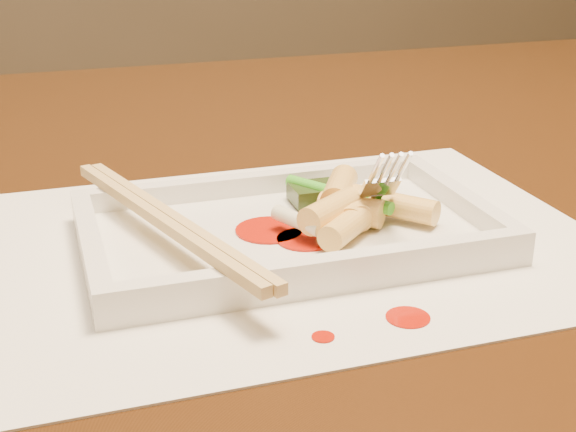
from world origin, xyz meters
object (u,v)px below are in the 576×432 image
object	(u,v)px
table	(309,272)
chopstick_a	(160,220)
plate_base	(288,236)
fork	(381,103)
placemat	(288,243)

from	to	relation	value
table	chopstick_a	size ratio (longest dim) A/B	6.00
table	plate_base	bearing A→B (deg)	-114.48
table	chopstick_a	bearing A→B (deg)	-134.89
table	plate_base	xyz separation A→B (m)	(-0.07, -0.15, 0.11)
plate_base	fork	distance (m)	0.11
placemat	fork	size ratio (longest dim) A/B	2.86
placemat	chopstick_a	bearing A→B (deg)	180.00
chopstick_a	fork	world-z (taller)	fork
table	placemat	size ratio (longest dim) A/B	3.50
fork	plate_base	bearing A→B (deg)	-165.58
chopstick_a	placemat	bearing A→B (deg)	0.00
fork	chopstick_a	bearing A→B (deg)	-173.25
fork	table	bearing A→B (deg)	90.41
placemat	chopstick_a	world-z (taller)	chopstick_a
plate_base	chopstick_a	bearing A→B (deg)	180.00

